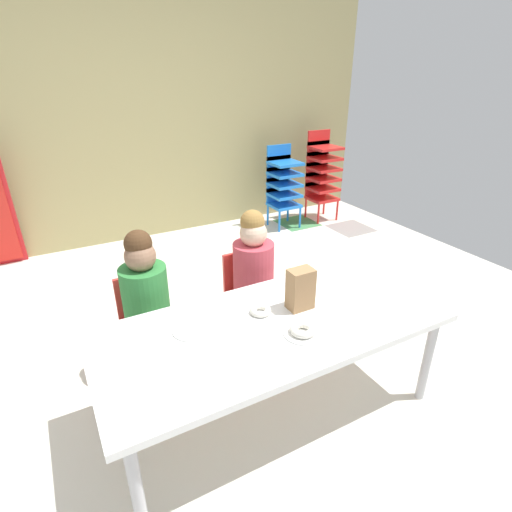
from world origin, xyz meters
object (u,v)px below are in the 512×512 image
object	(u,v)px
craft_table	(273,330)
kid_chair_red_stack	(322,172)
paper_plate_center_table	(192,330)
donut_powdered_on_plate	(303,330)
seated_child_middle_seat	(253,266)
kid_chair_blue_stack	(283,182)
donut_powdered_loose	(260,311)
seated_child_near_camera	(145,292)
paper_plate_near_edge	(303,334)
paper_bag_brown	(300,289)

from	to	relation	value
craft_table	kid_chair_red_stack	distance (m)	3.18
paper_plate_center_table	donut_powdered_on_plate	size ratio (longest dim) A/B	1.47
seated_child_middle_seat	craft_table	bearing A→B (deg)	-109.31
craft_table	kid_chair_blue_stack	world-z (taller)	kid_chair_blue_stack
seated_child_middle_seat	kid_chair_red_stack	xyz separation A→B (m)	(1.88, 1.77, 0.02)
kid_chair_blue_stack	donut_powdered_on_plate	world-z (taller)	kid_chair_blue_stack
seated_child_middle_seat	donut_powdered_loose	size ratio (longest dim) A/B	8.42
seated_child_near_camera	seated_child_middle_seat	distance (m)	0.69
donut_powdered_loose	paper_plate_near_edge	bearing A→B (deg)	-70.97
kid_chair_blue_stack	donut_powdered_loose	distance (m)	2.77
kid_chair_blue_stack	craft_table	bearing A→B (deg)	-122.98
donut_powdered_on_plate	paper_plate_near_edge	bearing A→B (deg)	0.00
seated_child_middle_seat	kid_chair_red_stack	world-z (taller)	kid_chair_red_stack
craft_table	donut_powdered_loose	bearing A→B (deg)	97.88
kid_chair_blue_stack	paper_plate_near_edge	bearing A→B (deg)	-120.24
paper_plate_near_edge	paper_plate_center_table	distance (m)	0.53
kid_chair_blue_stack	paper_plate_near_edge	xyz separation A→B (m)	(-1.48, -2.54, 0.05)
kid_chair_red_stack	donut_powdered_on_plate	xyz separation A→B (m)	(-2.02, -2.54, 0.01)
kid_chair_red_stack	donut_powdered_loose	bearing A→B (deg)	-132.67
kid_chair_red_stack	paper_plate_center_table	world-z (taller)	kid_chair_red_stack
craft_table	paper_plate_near_edge	size ratio (longest dim) A/B	9.59
paper_bag_brown	paper_plate_center_table	size ratio (longest dim) A/B	1.22
paper_plate_near_edge	donut_powdered_on_plate	distance (m)	0.02
seated_child_near_camera	donut_powdered_on_plate	size ratio (longest dim) A/B	7.47
seated_child_middle_seat	paper_bag_brown	bearing A→B (deg)	-92.46
paper_bag_brown	paper_plate_center_table	distance (m)	0.58
seated_child_near_camera	paper_plate_near_edge	size ratio (longest dim) A/B	5.10
seated_child_near_camera	paper_plate_near_edge	xyz separation A→B (m)	(0.55, -0.76, 0.01)
paper_bag_brown	seated_child_middle_seat	bearing A→B (deg)	87.54
kid_chair_blue_stack	paper_bag_brown	bearing A→B (deg)	-120.20
paper_plate_near_edge	kid_chair_red_stack	bearing A→B (deg)	51.46
kid_chair_blue_stack	paper_bag_brown	world-z (taller)	kid_chair_blue_stack
seated_child_near_camera	donut_powdered_loose	xyz separation A→B (m)	(0.46, -0.51, 0.02)
seated_child_middle_seat	donut_powdered_loose	world-z (taller)	seated_child_middle_seat
kid_chair_red_stack	kid_chair_blue_stack	bearing A→B (deg)	-179.98
seated_child_near_camera	kid_chair_blue_stack	xyz separation A→B (m)	(2.03, 1.77, -0.04)
paper_plate_center_table	seated_child_near_camera	bearing A→B (deg)	101.44
paper_plate_near_edge	seated_child_middle_seat	bearing A→B (deg)	79.33
craft_table	seated_child_near_camera	xyz separation A→B (m)	(-0.47, 0.62, 0.04)
seated_child_near_camera	kid_chair_blue_stack	world-z (taller)	seated_child_near_camera
seated_child_near_camera	paper_bag_brown	xyz separation A→B (m)	(0.67, -0.56, 0.12)
kid_chair_blue_stack	kid_chair_red_stack	world-z (taller)	kid_chair_red_stack
paper_bag_brown	kid_chair_red_stack	bearing A→B (deg)	50.86
craft_table	kid_chair_blue_stack	size ratio (longest dim) A/B	1.88
kid_chair_blue_stack	paper_plate_center_table	size ratio (longest dim) A/B	5.11
kid_chair_red_stack	paper_plate_near_edge	world-z (taller)	kid_chair_red_stack
craft_table	paper_plate_near_edge	world-z (taller)	paper_plate_near_edge
craft_table	seated_child_near_camera	size ratio (longest dim) A/B	1.88
seated_child_near_camera	seated_child_middle_seat	xyz separation A→B (m)	(0.69, 0.00, 0.00)
kid_chair_blue_stack	paper_plate_center_table	bearing A→B (deg)	-130.43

